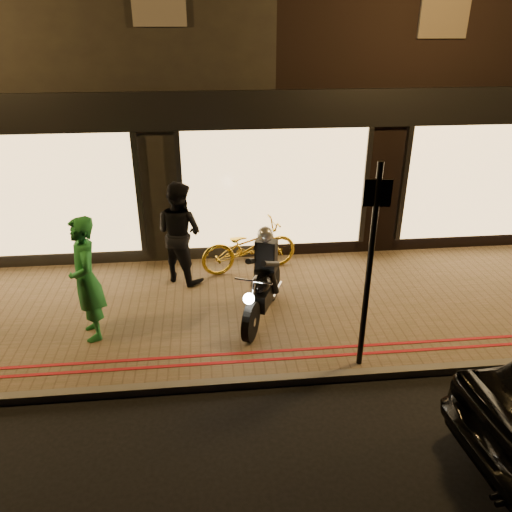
{
  "coord_description": "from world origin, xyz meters",
  "views": [
    {
      "loc": [
        -1.35,
        -5.48,
        4.68
      ],
      "look_at": [
        -0.57,
        1.97,
        1.1
      ],
      "focal_mm": 35.0,
      "sensor_mm": 36.0,
      "label": 1
    }
  ],
  "objects_px": {
    "sign_post": "(370,260)",
    "motorcycle": "(263,284)",
    "bicycle_gold": "(249,247)",
    "person_green": "(86,279)"
  },
  "relations": [
    {
      "from": "motorcycle",
      "to": "bicycle_gold",
      "type": "relative_size",
      "value": 0.95
    },
    {
      "from": "bicycle_gold",
      "to": "person_green",
      "type": "xyz_separation_m",
      "value": [
        -2.65,
        -2.01,
        0.49
      ]
    },
    {
      "from": "bicycle_gold",
      "to": "sign_post",
      "type": "bearing_deg",
      "value": -170.27
    },
    {
      "from": "sign_post",
      "to": "motorcycle",
      "type": "bearing_deg",
      "value": 131.87
    },
    {
      "from": "bicycle_gold",
      "to": "person_green",
      "type": "distance_m",
      "value": 3.36
    },
    {
      "from": "motorcycle",
      "to": "bicycle_gold",
      "type": "bearing_deg",
      "value": 114.84
    },
    {
      "from": "sign_post",
      "to": "person_green",
      "type": "height_order",
      "value": "sign_post"
    },
    {
      "from": "motorcycle",
      "to": "sign_post",
      "type": "bearing_deg",
      "value": -25.62
    },
    {
      "from": "motorcycle",
      "to": "bicycle_gold",
      "type": "height_order",
      "value": "motorcycle"
    },
    {
      "from": "sign_post",
      "to": "bicycle_gold",
      "type": "distance_m",
      "value": 3.61
    }
  ]
}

